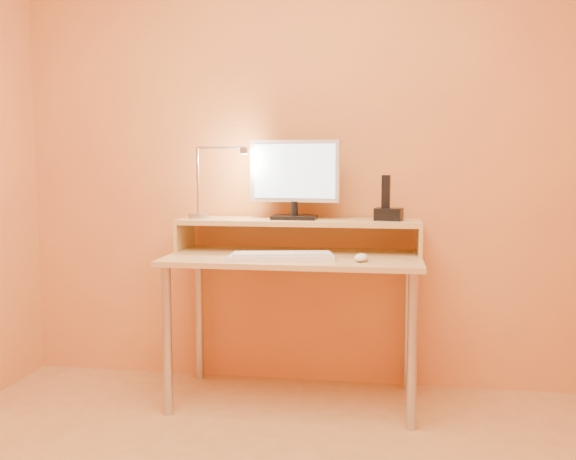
% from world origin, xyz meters
% --- Properties ---
extents(wall_back, '(3.00, 0.04, 2.50)m').
position_xyz_m(wall_back, '(0.00, 1.50, 1.25)').
color(wall_back, '#CB6C40').
rests_on(wall_back, floor).
extents(desk_leg_fl, '(0.04, 0.04, 0.69)m').
position_xyz_m(desk_leg_fl, '(-0.55, 0.93, 0.35)').
color(desk_leg_fl, '#AEAEB8').
rests_on(desk_leg_fl, floor).
extents(desk_leg_fr, '(0.04, 0.04, 0.69)m').
position_xyz_m(desk_leg_fr, '(0.55, 0.93, 0.35)').
color(desk_leg_fr, '#AEAEB8').
rests_on(desk_leg_fr, floor).
extents(desk_leg_bl, '(0.04, 0.04, 0.69)m').
position_xyz_m(desk_leg_bl, '(-0.55, 1.43, 0.35)').
color(desk_leg_bl, '#AEAEB8').
rests_on(desk_leg_bl, floor).
extents(desk_leg_br, '(0.04, 0.04, 0.69)m').
position_xyz_m(desk_leg_br, '(0.55, 1.43, 0.35)').
color(desk_leg_br, '#AEAEB8').
rests_on(desk_leg_br, floor).
extents(desk_lower, '(1.20, 0.60, 0.02)m').
position_xyz_m(desk_lower, '(0.00, 1.18, 0.71)').
color(desk_lower, tan).
rests_on(desk_lower, floor).
extents(shelf_riser_left, '(0.02, 0.30, 0.14)m').
position_xyz_m(shelf_riser_left, '(-0.59, 1.33, 0.79)').
color(shelf_riser_left, tan).
rests_on(shelf_riser_left, desk_lower).
extents(shelf_riser_right, '(0.02, 0.30, 0.14)m').
position_xyz_m(shelf_riser_right, '(0.59, 1.33, 0.79)').
color(shelf_riser_right, tan).
rests_on(shelf_riser_right, desk_lower).
extents(desk_shelf, '(1.20, 0.30, 0.02)m').
position_xyz_m(desk_shelf, '(0.00, 1.33, 0.87)').
color(desk_shelf, tan).
rests_on(desk_shelf, desk_lower).
extents(monitor_foot, '(0.22, 0.16, 0.02)m').
position_xyz_m(monitor_foot, '(-0.02, 1.33, 0.89)').
color(monitor_foot, black).
rests_on(monitor_foot, desk_shelf).
extents(monitor_neck, '(0.04, 0.04, 0.07)m').
position_xyz_m(monitor_neck, '(-0.02, 1.33, 0.93)').
color(monitor_neck, black).
rests_on(monitor_neck, monitor_foot).
extents(monitor_panel, '(0.45, 0.07, 0.31)m').
position_xyz_m(monitor_panel, '(-0.02, 1.34, 1.12)').
color(monitor_panel, silver).
rests_on(monitor_panel, monitor_neck).
extents(monitor_back, '(0.40, 0.04, 0.26)m').
position_xyz_m(monitor_back, '(-0.02, 1.36, 1.12)').
color(monitor_back, black).
rests_on(monitor_back, monitor_panel).
extents(monitor_screen, '(0.41, 0.04, 0.27)m').
position_xyz_m(monitor_screen, '(-0.02, 1.32, 1.12)').
color(monitor_screen, '#B6E1F3').
rests_on(monitor_screen, monitor_panel).
extents(lamp_base, '(0.10, 0.10, 0.02)m').
position_xyz_m(lamp_base, '(-0.51, 1.30, 0.89)').
color(lamp_base, '#AEAEB8').
rests_on(lamp_base, desk_shelf).
extents(lamp_post, '(0.01, 0.01, 0.33)m').
position_xyz_m(lamp_post, '(-0.51, 1.30, 1.07)').
color(lamp_post, '#AEAEB8').
rests_on(lamp_post, lamp_base).
extents(lamp_arm, '(0.24, 0.01, 0.01)m').
position_xyz_m(lamp_arm, '(-0.39, 1.30, 1.24)').
color(lamp_arm, '#AEAEB8').
rests_on(lamp_arm, lamp_post).
extents(lamp_head, '(0.04, 0.04, 0.03)m').
position_xyz_m(lamp_head, '(-0.27, 1.30, 1.22)').
color(lamp_head, '#AEAEB8').
rests_on(lamp_head, lamp_arm).
extents(lamp_bulb, '(0.03, 0.03, 0.00)m').
position_xyz_m(lamp_bulb, '(-0.27, 1.30, 1.20)').
color(lamp_bulb, '#FFEAC6').
rests_on(lamp_bulb, lamp_head).
extents(phone_dock, '(0.15, 0.12, 0.06)m').
position_xyz_m(phone_dock, '(0.44, 1.33, 0.91)').
color(phone_dock, black).
rests_on(phone_dock, desk_shelf).
extents(phone_handset, '(0.04, 0.03, 0.16)m').
position_xyz_m(phone_handset, '(0.43, 1.33, 1.02)').
color(phone_handset, black).
rests_on(phone_handset, phone_dock).
extents(phone_led, '(0.01, 0.00, 0.04)m').
position_xyz_m(phone_led, '(0.49, 1.28, 0.91)').
color(phone_led, '#3336EB').
rests_on(phone_led, phone_dock).
extents(keyboard, '(0.49, 0.24, 0.02)m').
position_xyz_m(keyboard, '(-0.04, 1.04, 0.73)').
color(keyboard, silver).
rests_on(keyboard, desk_lower).
extents(mouse, '(0.08, 0.11, 0.04)m').
position_xyz_m(mouse, '(0.32, 1.03, 0.74)').
color(mouse, white).
rests_on(mouse, desk_lower).
extents(remote_control, '(0.05, 0.17, 0.02)m').
position_xyz_m(remote_control, '(-0.25, 1.00, 0.73)').
color(remote_control, silver).
rests_on(remote_control, desk_lower).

